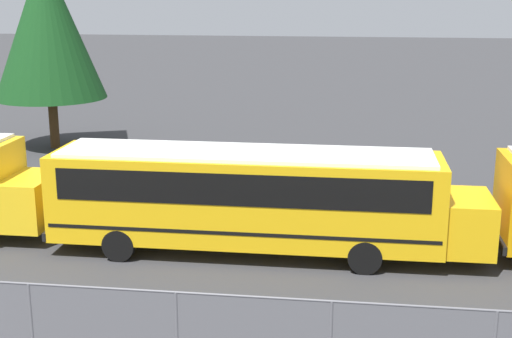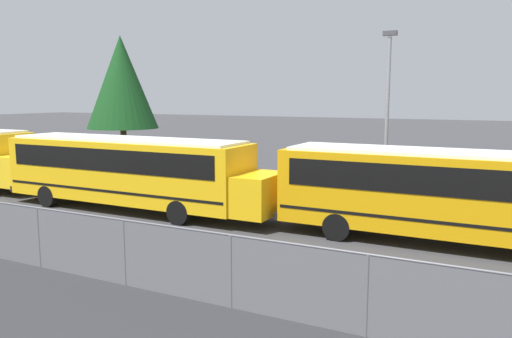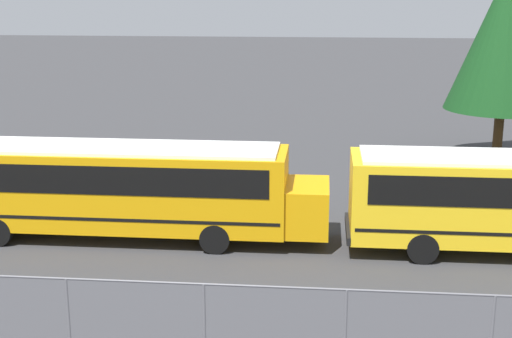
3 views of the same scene
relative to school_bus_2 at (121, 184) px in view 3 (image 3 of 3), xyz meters
The scene contains 2 objects.
school_bus_2 is the anchor object (origin of this frame).
tree_1 19.08m from the school_bus_2, 39.73° to the left, with size 5.13×5.13×9.06m.
Camera 3 is at (-12.71, -13.94, 7.86)m, focal length 50.00 mm.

